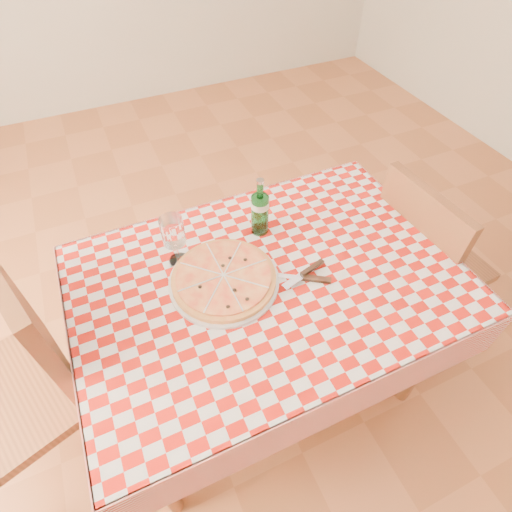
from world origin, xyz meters
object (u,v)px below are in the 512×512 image
(chair_far, at_px, (19,375))
(pizza_plate, at_px, (224,278))
(wine_glass, at_px, (175,241))
(water_bottle, at_px, (260,207))
(dining_table, at_px, (268,295))
(chair_near, at_px, (421,257))

(chair_far, relative_size, pizza_plate, 2.78)
(chair_far, height_order, wine_glass, chair_far)
(chair_far, relative_size, water_bottle, 4.35)
(chair_far, height_order, water_bottle, chair_far)
(dining_table, xyz_separation_m, wine_glass, (-0.25, 0.20, 0.20))
(chair_near, xyz_separation_m, chair_far, (-1.59, 0.09, 0.06))
(dining_table, distance_m, pizza_plate, 0.19)
(pizza_plate, relative_size, water_bottle, 1.56)
(water_bottle, xyz_separation_m, wine_glass, (-0.32, -0.02, -0.02))
(pizza_plate, relative_size, wine_glass, 1.88)
(pizza_plate, bearing_deg, water_bottle, 39.81)
(dining_table, distance_m, wine_glass, 0.38)
(chair_near, relative_size, water_bottle, 3.89)
(dining_table, relative_size, chair_far, 1.17)
(chair_near, bearing_deg, wine_glass, 164.98)
(pizza_plate, bearing_deg, chair_near, -2.91)
(chair_far, xyz_separation_m, wine_glass, (0.60, 0.11, 0.27))
(dining_table, bearing_deg, chair_near, 0.00)
(chair_near, distance_m, wine_glass, 1.06)
(wine_glass, bearing_deg, pizza_plate, -54.78)
(chair_far, distance_m, pizza_plate, 0.74)
(dining_table, relative_size, wine_glass, 6.11)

